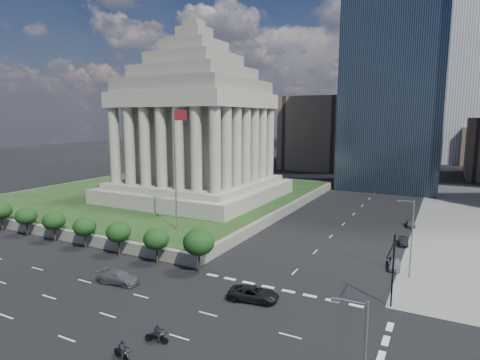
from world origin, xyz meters
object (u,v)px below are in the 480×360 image
Objects in this scene: motorcycle_lead at (122,350)px; suv_grey at (118,277)px; pickup_truck at (254,294)px; parked_sedan_mid at (403,241)px; flagpole at (176,161)px; parked_sedan_far at (411,223)px; street_lamp_north at (411,234)px; war_memorial at (196,111)px; motorcycle_trail at (156,334)px; traffic_signal_ne at (391,265)px; parked_sedan_near at (395,265)px.

suv_grey is at bearing 151.63° from motorcycle_lead.
pickup_truck reaches higher than parked_sedan_mid.
pickup_truck is (20.66, -14.00, -12.34)m from flagpole.
suv_grey is 1.51× the size of parked_sedan_far.
motorcycle_lead is at bearing -140.04° from suv_grey.
street_lamp_north is at bearing 73.53° from motorcycle_lead.
war_memorial reaches higher than flagpole.
parked_sedan_mid is (12.57, 28.79, -0.16)m from pickup_truck.
flagpole is at bearing -178.37° from street_lamp_north.
motorcycle_lead is at bearing 152.43° from pickup_truck.
motorcycle_trail is at bearing -128.48° from suv_grey.
suv_grey is 1.45× the size of parked_sedan_mid.
parked_sedan_mid is at bearing 92.51° from traffic_signal_ne.
war_memorial is at bearing 158.63° from parked_sedan_mid.
motorcycle_trail is (-16.73, -52.65, 0.26)m from parked_sedan_far.
traffic_signal_ne is at bearing -89.96° from parked_sedan_near.
flagpole reaches higher than pickup_truck.
flagpole is at bearing 7.41° from suv_grey.
traffic_signal_ne is 14.85m from pickup_truck.
street_lamp_north reaches higher than parked_sedan_far.
war_memorial is 54.92m from street_lamp_north.
street_lamp_north reaches higher than motorcycle_trail.
parked_sedan_mid is 1.60× the size of motorcycle_trail.
war_memorial is at bearing 154.08° from street_lamp_north.
flagpole reaches higher than parked_sedan_far.
war_memorial is at bearing 134.02° from motorcycle_lead.
war_memorial is 3.90× the size of street_lamp_north.
motorcycle_trail reaches higher than parked_sedan_mid.
motorcycle_lead is at bearing -116.24° from parked_sedan_far.
parked_sedan_near reaches higher than parked_sedan_mid.
war_memorial is 4.88× the size of traffic_signal_ne.
suv_grey is 1.48× the size of parked_sedan_near.
parked_sedan_mid is 1.50× the size of motorcycle_lead.
street_lamp_north is 36.13m from motorcycle_lead.
motorcycle_lead is (-17.54, -56.10, 0.32)m from parked_sedan_far.
parked_sedan_near is at bearing -46.17° from pickup_truck.
suv_grey reaches higher than parked_sedan_far.
traffic_signal_ne is at bearing -84.60° from pickup_truck.
parked_sedan_far is 1.53× the size of motorcycle_trail.
parked_sedan_far is (0.00, 23.80, -0.01)m from parked_sedan_near.
flagpole is at bearing -165.91° from parked_sedan_mid.
parked_sedan_mid is 43.76m from motorcycle_trail.
suv_grey reaches higher than pickup_truck.
suv_grey is at bearing 91.99° from pickup_truck.
parked_sedan_near is at bearing 77.76° from motorcycle_lead.
flagpole is 44.66m from parked_sedan_far.
parked_sedan_far is at bearing 79.62° from parked_sedan_mid.
pickup_truck is at bearing -34.13° from flagpole.
parked_sedan_far is at bearing 91.54° from traffic_signal_ne.
parked_sedan_far is at bearing -38.86° from suv_grey.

